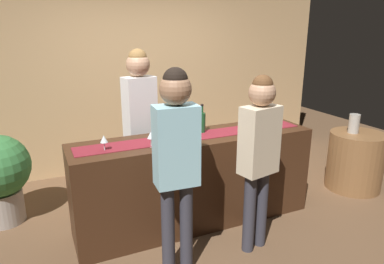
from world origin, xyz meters
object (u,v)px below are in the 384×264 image
wine_bottle_clear (164,131)px  round_side_table (355,161)px  wine_glass_near_customer (151,136)px  customer_browsing (176,152)px  customer_sipping (259,147)px  wine_glass_mid_counter (104,139)px  wine_bottle_green (202,122)px  bartender (140,111)px  vase_on_side_table (354,124)px

wine_bottle_clear → round_side_table: (2.57, -0.06, -0.70)m
wine_glass_near_customer → customer_browsing: 0.57m
customer_sipping → customer_browsing: (-0.79, -0.02, 0.08)m
wine_bottle_clear → wine_glass_mid_counter: (-0.57, -0.02, -0.01)m
wine_glass_near_customer → wine_glass_mid_counter: size_ratio=1.00×
wine_glass_near_customer → wine_glass_mid_counter: same height
wine_bottle_green → wine_glass_mid_counter: (-1.04, -0.15, -0.01)m
wine_bottle_green → bartender: (-0.52, 0.48, 0.06)m
wine_bottle_green → bartender: bearing=137.1°
wine_glass_near_customer → vase_on_side_table: wine_glass_near_customer is taller
wine_bottle_clear → wine_glass_mid_counter: bearing=-178.5°
round_side_table → customer_sipping: bearing=-163.7°
bartender → vase_on_side_table: size_ratio=7.54×
wine_bottle_clear → round_side_table: 2.67m
wine_bottle_clear → customer_sipping: customer_sipping is taller
bartender → vase_on_side_table: bearing=154.9°
customer_sipping → round_side_table: size_ratio=2.22×
round_side_table → wine_glass_near_customer: bearing=-179.7°
customer_sipping → customer_browsing: size_ratio=0.94×
wine_glass_mid_counter → bartender: (0.52, 0.64, 0.07)m
wine_glass_near_customer → bartender: 0.71m
bartender → customer_browsing: 1.27m
wine_bottle_clear → round_side_table: bearing=-1.4°
wine_bottle_green → wine_glass_near_customer: wine_bottle_green is taller
wine_bottle_clear → bartender: size_ratio=0.17×
wine_glass_near_customer → customer_browsing: customer_browsing is taller
customer_browsing → vase_on_side_table: 2.74m
wine_glass_mid_counter → customer_sipping: 1.37m
wine_glass_near_customer → bartender: bearing=81.4°
wine_bottle_green → wine_bottle_clear: (-0.47, -0.14, 0.00)m
wine_bottle_green → customer_browsing: (-0.60, -0.78, 0.01)m
wine_glass_mid_counter → round_side_table: 3.22m
customer_sipping → customer_browsing: 0.79m
wine_bottle_clear → wine_glass_near_customer: size_ratio=2.10×
wine_glass_near_customer → bartender: (0.10, 0.70, 0.07)m
wine_bottle_clear → vase_on_side_table: bearing=-0.2°
customer_browsing → bartender: bearing=90.4°
wine_glass_mid_counter → customer_browsing: 0.77m
wine_bottle_clear → wine_glass_mid_counter: size_ratio=2.10×
wine_glass_near_customer → customer_browsing: (0.02, -0.57, 0.02)m
wine_glass_near_customer → round_side_table: wine_glass_near_customer is taller
customer_browsing → vase_on_side_table: bearing=17.5°
bartender → customer_browsing: bartender is taller
wine_bottle_green → customer_browsing: size_ratio=0.17×
customer_browsing → round_side_table: bearing=16.2°
round_side_table → customer_browsing: bearing=-167.9°
wine_bottle_clear → customer_sipping: 0.91m
wine_bottle_clear → wine_glass_near_customer: bearing=-154.2°
customer_sipping → wine_bottle_green: bearing=92.2°
bartender → wine_glass_mid_counter: bearing=39.4°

